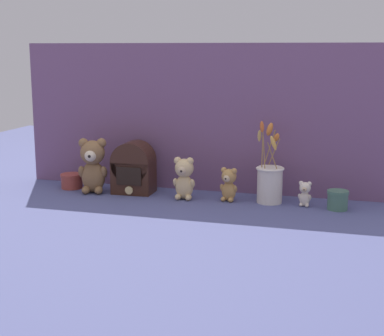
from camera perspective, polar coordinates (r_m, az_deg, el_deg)
ground_plane at (r=2.57m, az=-0.12°, el=-2.97°), size 4.00×4.00×0.00m
backdrop_wall at (r=2.67m, az=0.87°, el=4.85°), size 1.70×0.02×0.67m
teddy_bear_large at (r=2.69m, az=-9.60°, el=0.34°), size 0.14×0.13×0.25m
teddy_bear_medium at (r=2.55m, az=-0.77°, el=-0.91°), size 0.10×0.09×0.19m
teddy_bear_small at (r=2.52m, az=3.58°, el=-1.52°), size 0.08×0.07×0.15m
teddy_bear_tiny at (r=2.48m, az=10.89°, el=-2.42°), size 0.06×0.05×0.11m
flower_vase at (r=2.51m, az=7.55°, el=-1.25°), size 0.12×0.15×0.35m
vintage_radio at (r=2.67m, az=-5.69°, el=-0.03°), size 0.18×0.14×0.24m
decorative_tin_tall at (r=2.46m, az=13.94°, el=-3.02°), size 0.09×0.09×0.08m
decorative_tin_short at (r=2.81m, az=-11.58°, el=-1.23°), size 0.10×0.10×0.07m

